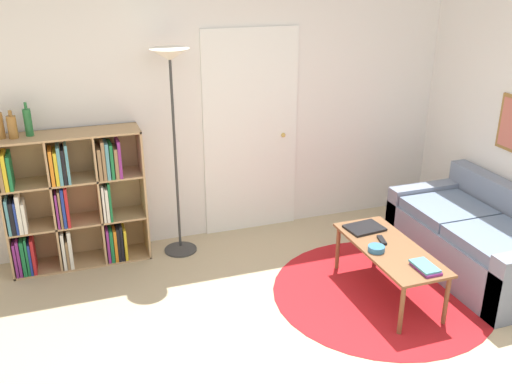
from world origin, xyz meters
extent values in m
plane|color=tan|center=(0.00, 0.00, 0.00)|extent=(14.00, 14.00, 0.00)
cube|color=silver|center=(0.00, 2.44, 1.30)|extent=(7.62, 0.05, 2.60)
cube|color=white|center=(0.29, 2.40, 1.00)|extent=(0.95, 0.02, 2.01)
sphere|color=tan|center=(0.62, 2.38, 0.96)|extent=(0.04, 0.04, 0.04)
cylinder|color=#B2191E|center=(0.91, 0.86, 0.00)|extent=(1.81, 1.81, 0.01)
cube|color=tan|center=(-1.99, 2.22, 0.61)|extent=(0.02, 0.34, 1.22)
cube|color=tan|center=(-0.82, 2.22, 0.61)|extent=(0.02, 0.34, 1.22)
cube|color=tan|center=(-1.40, 2.22, 1.21)|extent=(1.19, 0.34, 0.02)
cube|color=tan|center=(-1.40, 2.22, 0.01)|extent=(1.19, 0.34, 0.02)
cube|color=tan|center=(-1.40, 2.38, 0.61)|extent=(1.19, 0.02, 1.22)
cube|color=tan|center=(-1.60, 2.22, 0.61)|extent=(0.02, 0.32, 1.19)
cube|color=tan|center=(-1.21, 2.22, 0.61)|extent=(0.02, 0.32, 1.19)
cube|color=tan|center=(-1.40, 2.22, 0.41)|extent=(1.16, 0.32, 0.02)
cube|color=tan|center=(-1.40, 2.22, 0.81)|extent=(1.16, 0.32, 0.02)
cube|color=#7F287A|center=(-1.96, 2.15, 0.17)|extent=(0.02, 0.19, 0.31)
cube|color=#7F287A|center=(-1.93, 2.17, 0.19)|extent=(0.02, 0.21, 0.33)
cube|color=#196B38|center=(-1.90, 2.18, 0.18)|extent=(0.03, 0.24, 0.33)
cube|color=#196B38|center=(-1.86, 2.16, 0.19)|extent=(0.02, 0.21, 0.35)
cube|color=navy|center=(-1.84, 2.17, 0.16)|extent=(0.02, 0.22, 0.29)
cube|color=#B21E23|center=(-1.81, 2.18, 0.18)|extent=(0.03, 0.24, 0.33)
cube|color=silver|center=(-1.56, 2.18, 0.19)|extent=(0.03, 0.25, 0.34)
cube|color=olive|center=(-1.53, 2.18, 0.15)|extent=(0.02, 0.24, 0.27)
cube|color=silver|center=(-1.51, 2.19, 0.20)|extent=(0.03, 0.27, 0.36)
cube|color=#7F287A|center=(-1.18, 2.16, 0.18)|extent=(0.02, 0.20, 0.32)
cube|color=#196B38|center=(-1.15, 2.16, 0.17)|extent=(0.03, 0.19, 0.31)
cube|color=orange|center=(-1.11, 2.18, 0.17)|extent=(0.03, 0.25, 0.31)
cube|color=black|center=(-1.09, 2.17, 0.18)|extent=(0.03, 0.23, 0.32)
cube|color=black|center=(-1.06, 2.17, 0.19)|extent=(0.02, 0.23, 0.34)
cube|color=gold|center=(-1.03, 2.18, 0.17)|extent=(0.02, 0.25, 0.30)
cube|color=teal|center=(-1.96, 2.17, 0.58)|extent=(0.02, 0.21, 0.31)
cube|color=black|center=(-1.93, 2.18, 0.57)|extent=(0.03, 0.25, 0.29)
cube|color=navy|center=(-1.90, 2.17, 0.56)|extent=(0.02, 0.23, 0.28)
cube|color=silver|center=(-1.87, 2.16, 0.59)|extent=(0.03, 0.21, 0.34)
cube|color=silver|center=(-1.83, 2.16, 0.56)|extent=(0.03, 0.20, 0.27)
cube|color=#7F287A|center=(-1.57, 2.18, 0.58)|extent=(0.02, 0.25, 0.31)
cube|color=olive|center=(-1.54, 2.19, 0.59)|extent=(0.02, 0.27, 0.34)
cube|color=navy|center=(-1.51, 2.19, 0.60)|extent=(0.02, 0.26, 0.35)
cube|color=#B21E23|center=(-1.48, 2.19, 0.60)|extent=(0.03, 0.26, 0.36)
cube|color=silver|center=(-1.18, 2.18, 0.59)|extent=(0.02, 0.23, 0.33)
cube|color=silver|center=(-1.15, 2.19, 0.58)|extent=(0.03, 0.27, 0.31)
cube|color=#196B38|center=(-1.12, 2.18, 0.60)|extent=(0.02, 0.24, 0.36)
cube|color=olive|center=(-1.96, 2.17, 0.98)|extent=(0.03, 0.22, 0.32)
cube|color=gold|center=(-1.92, 2.17, 0.97)|extent=(0.03, 0.22, 0.31)
cube|color=#196B38|center=(-1.89, 2.18, 0.96)|extent=(0.03, 0.25, 0.29)
cube|color=orange|center=(-1.56, 2.16, 0.97)|extent=(0.03, 0.19, 0.31)
cube|color=gold|center=(-1.53, 2.16, 0.96)|extent=(0.03, 0.21, 0.29)
cube|color=teal|center=(-1.50, 2.16, 0.98)|extent=(0.03, 0.21, 0.33)
cube|color=black|center=(-1.47, 2.17, 0.97)|extent=(0.03, 0.23, 0.30)
cube|color=teal|center=(-1.43, 2.17, 0.99)|extent=(0.02, 0.21, 0.34)
cube|color=olive|center=(-1.18, 2.19, 0.96)|extent=(0.03, 0.26, 0.28)
cube|color=olive|center=(-1.14, 2.16, 0.99)|extent=(0.03, 0.20, 0.34)
cube|color=teal|center=(-1.11, 2.18, 0.98)|extent=(0.03, 0.24, 0.32)
cube|color=#196B38|center=(-1.07, 2.17, 0.97)|extent=(0.03, 0.23, 0.31)
cube|color=olive|center=(-1.04, 2.17, 0.95)|extent=(0.03, 0.21, 0.27)
cube|color=#7F287A|center=(-1.01, 2.18, 0.98)|extent=(0.03, 0.25, 0.33)
cylinder|color=#333333|center=(-0.52, 2.14, 0.01)|extent=(0.31, 0.31, 0.01)
cylinder|color=#333333|center=(-0.52, 2.14, 0.94)|extent=(0.02, 0.02, 1.79)
cone|color=white|center=(-0.52, 2.14, 1.84)|extent=(0.34, 0.34, 0.10)
cube|color=gray|center=(1.87, 0.92, 0.21)|extent=(0.85, 1.59, 0.42)
cube|color=gray|center=(2.21, 0.92, 0.37)|extent=(0.16, 1.59, 0.74)
cube|color=gray|center=(1.87, 1.63, 0.28)|extent=(0.85, 0.16, 0.56)
cube|color=slate|center=(1.79, 0.60, 0.47)|extent=(0.65, 0.61, 0.10)
cube|color=slate|center=(1.79, 1.23, 0.47)|extent=(0.65, 0.61, 0.10)
cube|color=brown|center=(0.93, 0.83, 0.42)|extent=(0.47, 1.10, 0.02)
cylinder|color=brown|center=(0.74, 0.32, 0.21)|extent=(0.04, 0.04, 0.41)
cylinder|color=brown|center=(0.74, 1.34, 0.21)|extent=(0.04, 0.04, 0.41)
cylinder|color=brown|center=(1.13, 0.32, 0.21)|extent=(0.04, 0.04, 0.41)
cylinder|color=brown|center=(1.13, 1.34, 0.21)|extent=(0.04, 0.04, 0.41)
cube|color=black|center=(0.90, 1.19, 0.44)|extent=(0.33, 0.26, 0.02)
cylinder|color=teal|center=(0.79, 0.81, 0.45)|extent=(0.13, 0.13, 0.04)
cube|color=#7F287A|center=(0.99, 0.43, 0.44)|extent=(0.13, 0.23, 0.02)
cube|color=teal|center=(0.99, 0.44, 0.46)|extent=(0.13, 0.23, 0.02)
cube|color=black|center=(0.92, 0.94, 0.44)|extent=(0.08, 0.15, 0.02)
cylinder|color=olive|center=(-1.82, 2.22, 1.31)|extent=(0.08, 0.08, 0.19)
cylinder|color=olive|center=(-1.82, 2.22, 1.43)|extent=(0.03, 0.03, 0.05)
cylinder|color=#236633|center=(-1.70, 2.25, 1.33)|extent=(0.06, 0.06, 0.22)
cylinder|color=#236633|center=(-1.70, 2.25, 1.47)|extent=(0.02, 0.02, 0.06)
camera|label=1|loc=(-1.42, -2.65, 2.58)|focal=40.00mm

